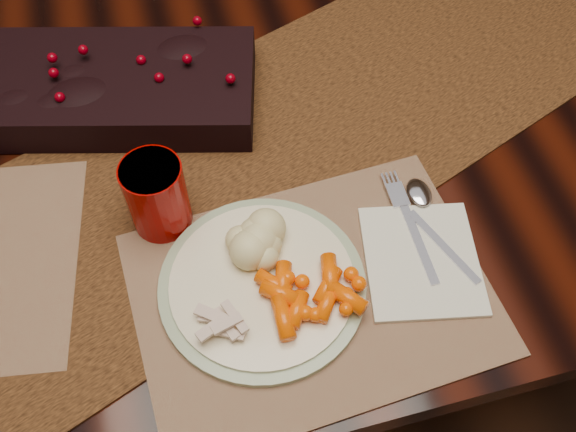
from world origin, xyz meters
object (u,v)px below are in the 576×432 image
object	(u,v)px
dining_table	(252,233)
napkin	(422,260)
placemat_main	(311,293)
red_cup	(157,196)
baby_carrots	(314,293)
turkey_shreds	(222,323)
dinner_plate	(262,284)
mashed_potatoes	(257,241)
centerpiece	(120,83)

from	to	relation	value
dining_table	napkin	xyz separation A→B (m)	(0.15, -0.33, 0.38)
placemat_main	red_cup	xyz separation A→B (m)	(-0.15, 0.15, 0.05)
baby_carrots	turkey_shreds	xyz separation A→B (m)	(-0.11, -0.01, -0.00)
dining_table	dinner_plate	xyz separation A→B (m)	(-0.04, -0.31, 0.39)
mashed_potatoes	napkin	distance (m)	0.20
dining_table	dinner_plate	distance (m)	0.50
placemat_main	baby_carrots	world-z (taller)	baby_carrots
dining_table	placemat_main	distance (m)	0.50
dining_table	centerpiece	bearing A→B (deg)	169.45
dining_table	dinner_plate	bearing A→B (deg)	-97.51
dinner_plate	red_cup	xyz separation A→B (m)	(-0.10, 0.13, 0.04)
napkin	mashed_potatoes	bearing A→B (deg)	174.97
placemat_main	turkey_shreds	distance (m)	0.12
centerpiece	turkey_shreds	bearing A→B (deg)	-80.24
dinner_plate	centerpiece	bearing A→B (deg)	109.54
placemat_main	baby_carrots	bearing A→B (deg)	-102.07
placemat_main	centerpiece	bearing A→B (deg)	112.12
dining_table	mashed_potatoes	world-z (taller)	mashed_potatoes
centerpiece	turkey_shreds	world-z (taller)	centerpiece
dining_table	baby_carrots	bearing A→B (deg)	-88.18
placemat_main	turkey_shreds	bearing A→B (deg)	-171.80
mashed_potatoes	turkey_shreds	size ratio (longest dim) A/B	1.15
dinner_plate	baby_carrots	world-z (taller)	baby_carrots
baby_carrots	red_cup	bearing A→B (deg)	133.05
centerpiece	baby_carrots	world-z (taller)	centerpiece
dining_table	baby_carrots	size ratio (longest dim) A/B	16.72
placemat_main	dinner_plate	distance (m)	0.06
dinner_plate	napkin	bearing A→B (deg)	-4.34
turkey_shreds	red_cup	bearing A→B (deg)	104.34
napkin	red_cup	size ratio (longest dim) A/B	1.54
dinner_plate	red_cup	distance (m)	0.17
napkin	red_cup	distance (m)	0.33
baby_carrots	mashed_potatoes	xyz separation A→B (m)	(-0.05, 0.08, 0.01)
dining_table	mashed_potatoes	bearing A→B (deg)	-97.62
mashed_potatoes	red_cup	distance (m)	0.14
centerpiece	turkey_shreds	size ratio (longest dim) A/B	5.03
red_cup	baby_carrots	bearing A→B (deg)	-46.95
dining_table	centerpiece	size ratio (longest dim) A/B	4.81
centerpiece	red_cup	xyz separation A→B (m)	(0.02, -0.22, 0.01)
mashed_potatoes	red_cup	world-z (taller)	red_cup
mashed_potatoes	turkey_shreds	world-z (taller)	mashed_potatoes
mashed_potatoes	baby_carrots	bearing A→B (deg)	-58.17
turkey_shreds	red_cup	size ratio (longest dim) A/B	0.73
turkey_shreds	dining_table	bearing A→B (deg)	74.89
placemat_main	mashed_potatoes	xyz separation A→B (m)	(-0.05, 0.06, 0.04)
turkey_shreds	napkin	xyz separation A→B (m)	(0.25, 0.03, -0.02)
baby_carrots	dinner_plate	bearing A→B (deg)	145.85
placemat_main	napkin	xyz separation A→B (m)	(0.14, 0.01, 0.00)
dinner_plate	napkin	world-z (taller)	dinner_plate
placemat_main	mashed_potatoes	world-z (taller)	mashed_potatoes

